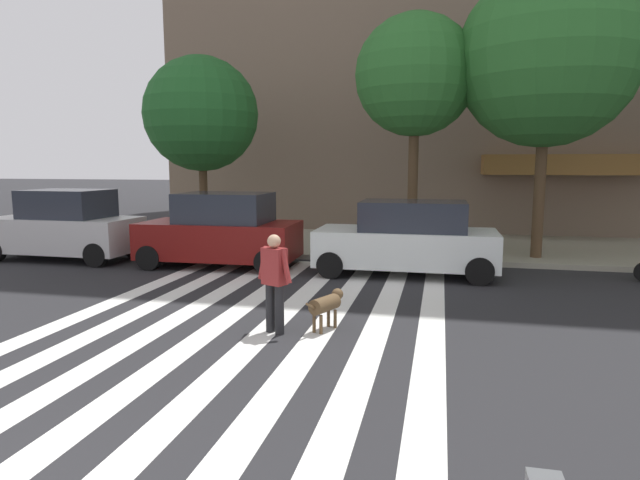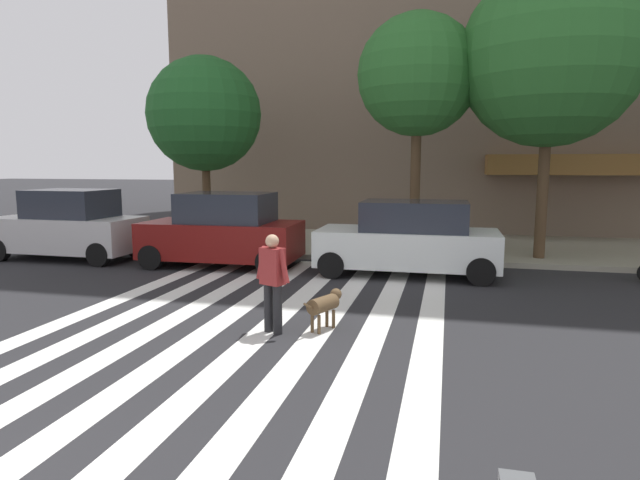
{
  "view_description": "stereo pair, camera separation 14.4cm",
  "coord_description": "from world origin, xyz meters",
  "px_view_note": "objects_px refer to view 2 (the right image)",
  "views": [
    {
      "loc": [
        4.01,
        -2.71,
        2.76
      ],
      "look_at": [
        1.61,
        7.88,
        1.22
      ],
      "focal_mm": 29.98,
      "sensor_mm": 36.0,
      "label": 1
    },
    {
      "loc": [
        4.15,
        -2.68,
        2.76
      ],
      "look_at": [
        1.61,
        7.88,
        1.22
      ],
      "focal_mm": 29.98,
      "sensor_mm": 36.0,
      "label": 2
    }
  ],
  "objects_px": {
    "street_tree_further": "(550,57)",
    "street_tree_middle": "(418,76)",
    "pedestrian_dog_walker": "(273,278)",
    "parked_car_near_curb": "(69,226)",
    "parked_car_third_in_line": "(409,239)",
    "street_tree_nearest": "(204,115)",
    "dog_on_leash": "(325,304)",
    "parked_car_behind_first": "(223,231)"
  },
  "relations": [
    {
      "from": "street_tree_further",
      "to": "street_tree_middle",
      "type": "bearing_deg",
      "value": 178.84
    },
    {
      "from": "pedestrian_dog_walker",
      "to": "parked_car_near_curb",
      "type": "bearing_deg",
      "value": 146.78
    },
    {
      "from": "street_tree_middle",
      "to": "street_tree_further",
      "type": "xyz_separation_m",
      "value": [
        3.5,
        -0.07,
        0.35
      ]
    },
    {
      "from": "parked_car_third_in_line",
      "to": "pedestrian_dog_walker",
      "type": "bearing_deg",
      "value": -109.04
    },
    {
      "from": "street_tree_middle",
      "to": "pedestrian_dog_walker",
      "type": "xyz_separation_m",
      "value": [
        -1.78,
        -7.85,
        -4.33
      ]
    },
    {
      "from": "street_tree_further",
      "to": "parked_car_third_in_line",
      "type": "bearing_deg",
      "value": -144.06
    },
    {
      "from": "street_tree_nearest",
      "to": "dog_on_leash",
      "type": "height_order",
      "value": "street_tree_nearest"
    },
    {
      "from": "parked_car_near_curb",
      "to": "pedestrian_dog_walker",
      "type": "distance_m",
      "value": 9.62
    },
    {
      "from": "parked_car_behind_first",
      "to": "pedestrian_dog_walker",
      "type": "height_order",
      "value": "parked_car_behind_first"
    },
    {
      "from": "pedestrian_dog_walker",
      "to": "street_tree_further",
      "type": "bearing_deg",
      "value": 55.85
    },
    {
      "from": "parked_car_near_curb",
      "to": "street_tree_nearest",
      "type": "height_order",
      "value": "street_tree_nearest"
    },
    {
      "from": "parked_car_third_in_line",
      "to": "street_tree_middle",
      "type": "bearing_deg",
      "value": 90.9
    },
    {
      "from": "parked_car_behind_first",
      "to": "parked_car_third_in_line",
      "type": "bearing_deg",
      "value": -0.01
    },
    {
      "from": "parked_car_behind_first",
      "to": "parked_car_third_in_line",
      "type": "height_order",
      "value": "parked_car_behind_first"
    },
    {
      "from": "parked_car_behind_first",
      "to": "street_tree_further",
      "type": "relative_size",
      "value": 0.54
    },
    {
      "from": "parked_car_third_in_line",
      "to": "pedestrian_dog_walker",
      "type": "height_order",
      "value": "parked_car_third_in_line"
    },
    {
      "from": "parked_car_near_curb",
      "to": "street_tree_middle",
      "type": "height_order",
      "value": "street_tree_middle"
    },
    {
      "from": "street_tree_further",
      "to": "pedestrian_dog_walker",
      "type": "distance_m",
      "value": 10.5
    },
    {
      "from": "parked_car_behind_first",
      "to": "parked_car_third_in_line",
      "type": "relative_size",
      "value": 0.95
    },
    {
      "from": "parked_car_near_curb",
      "to": "street_tree_nearest",
      "type": "distance_m",
      "value": 5.51
    },
    {
      "from": "street_tree_nearest",
      "to": "parked_car_near_curb",
      "type": "bearing_deg",
      "value": -131.74
    },
    {
      "from": "pedestrian_dog_walker",
      "to": "dog_on_leash",
      "type": "relative_size",
      "value": 1.74
    },
    {
      "from": "street_tree_nearest",
      "to": "parked_car_third_in_line",
      "type": "bearing_deg",
      "value": -24.75
    },
    {
      "from": "street_tree_middle",
      "to": "street_tree_further",
      "type": "bearing_deg",
      "value": -1.16
    },
    {
      "from": "parked_car_near_curb",
      "to": "parked_car_behind_first",
      "type": "distance_m",
      "value": 4.86
    },
    {
      "from": "dog_on_leash",
      "to": "parked_car_near_curb",
      "type": "bearing_deg",
      "value": 150.98
    },
    {
      "from": "street_tree_nearest",
      "to": "street_tree_further",
      "type": "relative_size",
      "value": 0.78
    },
    {
      "from": "parked_car_third_in_line",
      "to": "dog_on_leash",
      "type": "distance_m",
      "value": 5.03
    },
    {
      "from": "parked_car_third_in_line",
      "to": "street_tree_nearest",
      "type": "xyz_separation_m",
      "value": [
        -6.99,
        3.22,
        3.48
      ]
    },
    {
      "from": "parked_car_behind_first",
      "to": "street_tree_middle",
      "type": "bearing_deg",
      "value": 27.45
    },
    {
      "from": "pedestrian_dog_walker",
      "to": "dog_on_leash",
      "type": "distance_m",
      "value": 1.0
    },
    {
      "from": "parked_car_near_curb",
      "to": "pedestrian_dog_walker",
      "type": "xyz_separation_m",
      "value": [
        8.05,
        -5.27,
        -0.04
      ]
    },
    {
      "from": "street_tree_middle",
      "to": "pedestrian_dog_walker",
      "type": "height_order",
      "value": "street_tree_middle"
    },
    {
      "from": "parked_car_behind_first",
      "to": "street_tree_middle",
      "type": "distance_m",
      "value": 7.05
    },
    {
      "from": "parked_car_near_curb",
      "to": "parked_car_behind_first",
      "type": "xyz_separation_m",
      "value": [
        4.86,
        0.0,
        -0.0
      ]
    },
    {
      "from": "parked_car_third_in_line",
      "to": "street_tree_middle",
      "type": "xyz_separation_m",
      "value": [
        -0.04,
        2.58,
        4.35
      ]
    },
    {
      "from": "parked_car_third_in_line",
      "to": "dog_on_leash",
      "type": "relative_size",
      "value": 4.74
    },
    {
      "from": "parked_car_near_curb",
      "to": "pedestrian_dog_walker",
      "type": "bearing_deg",
      "value": -33.22
    },
    {
      "from": "parked_car_behind_first",
      "to": "street_tree_nearest",
      "type": "height_order",
      "value": "street_tree_nearest"
    },
    {
      "from": "parked_car_behind_first",
      "to": "street_tree_nearest",
      "type": "distance_m",
      "value": 5.1
    },
    {
      "from": "street_tree_middle",
      "to": "street_tree_further",
      "type": "height_order",
      "value": "street_tree_further"
    },
    {
      "from": "street_tree_further",
      "to": "pedestrian_dog_walker",
      "type": "xyz_separation_m",
      "value": [
        -5.28,
        -7.78,
        -4.68
      ]
    }
  ]
}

